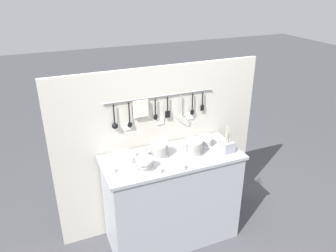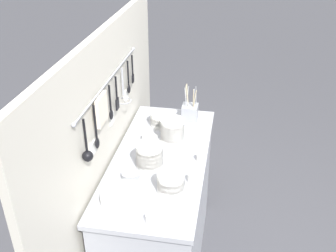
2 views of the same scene
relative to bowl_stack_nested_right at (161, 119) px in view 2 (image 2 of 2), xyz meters
name	(u,v)px [view 2 (image 2 of 2)]	position (x,y,z in m)	size (l,w,h in m)	color
counter	(161,215)	(-0.39, -0.07, -0.52)	(1.31, 0.57, 0.95)	#9EA0A8
back_wall	(111,163)	(-0.39, 0.25, -0.13)	(2.11, 0.11, 1.73)	beige
bowl_stack_nested_right	(161,119)	(0.00, 0.00, 0.00)	(0.14, 0.14, 0.10)	silver
bowl_stack_short_front	(149,156)	(-0.49, -0.03, 0.03)	(0.16, 0.16, 0.15)	silver
bowl_stack_back_corner	(172,130)	(-0.18, -0.11, 0.03)	(0.16, 0.16, 0.15)	silver
bowl_stack_tall_left	(171,182)	(-0.70, -0.19, 0.01)	(0.15, 0.15, 0.11)	silver
plate_stack	(124,197)	(-0.83, 0.04, -0.02)	(0.24, 0.24, 0.05)	silver
steel_mixing_bowl	(130,175)	(-0.62, 0.05, -0.03)	(0.10, 0.10, 0.03)	#93969E
cutlery_caddy	(190,112)	(0.13, -0.19, 0.01)	(0.11, 0.11, 0.27)	#93969E
cup_back_left	(200,157)	(-0.39, -0.32, -0.02)	(0.04, 0.04, 0.05)	silver
cup_by_caddy	(150,219)	(-0.96, -0.13, -0.02)	(0.04, 0.04, 0.05)	silver
cup_edge_far	(191,178)	(-0.60, -0.29, -0.02)	(0.04, 0.04, 0.05)	silver
cup_beside_plates	(145,137)	(-0.22, 0.06, -0.02)	(0.04, 0.04, 0.05)	silver
cup_back_right	(154,139)	(-0.23, 0.00, -0.02)	(0.04, 0.04, 0.05)	silver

